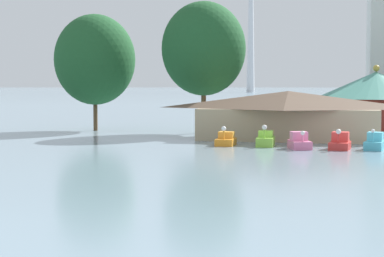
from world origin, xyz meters
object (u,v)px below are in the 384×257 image
(pedal_boat_pink, at_px, (299,142))
(pedal_boat_cyan, at_px, (375,143))
(pedal_boat_lime, at_px, (266,140))
(shoreline_tree_tall_left, at_px, (95,60))
(pedal_boat_red, at_px, (340,142))
(green_roof_pavilion, at_px, (376,98))
(pedal_boat_orange, at_px, (226,140))
(shoreline_tree_mid, at_px, (204,49))
(boathouse, at_px, (288,114))

(pedal_boat_pink, xyz_separation_m, pedal_boat_cyan, (5.66, 0.47, 0.01))
(pedal_boat_lime, xyz_separation_m, shoreline_tree_tall_left, (-19.85, 13.58, 7.12))
(pedal_boat_red, distance_m, green_roof_pavilion, 20.25)
(shoreline_tree_tall_left, bearing_deg, pedal_boat_pink, -33.84)
(pedal_boat_cyan, bearing_deg, pedal_boat_lime, -85.91)
(pedal_boat_red, bearing_deg, pedal_boat_orange, -91.56)
(green_roof_pavilion, distance_m, shoreline_tree_mid, 18.86)
(pedal_boat_lime, xyz_separation_m, pedal_boat_red, (5.87, -1.35, 0.01))
(pedal_boat_cyan, relative_size, shoreline_tree_mid, 0.19)
(pedal_boat_lime, height_order, pedal_boat_cyan, pedal_boat_lime)
(pedal_boat_orange, bearing_deg, pedal_boat_cyan, 84.17)
(pedal_boat_orange, relative_size, pedal_boat_red, 0.95)
(pedal_boat_lime, distance_m, pedal_boat_red, 6.03)
(shoreline_tree_mid, bearing_deg, pedal_boat_cyan, -40.56)
(green_roof_pavilion, bearing_deg, shoreline_tree_mid, -162.12)
(pedal_boat_red, bearing_deg, shoreline_tree_tall_left, -113.33)
(shoreline_tree_mid, bearing_deg, shoreline_tree_tall_left, 176.11)
(pedal_boat_lime, relative_size, pedal_boat_pink, 1.00)
(pedal_boat_orange, bearing_deg, shoreline_tree_mid, -160.88)
(pedal_boat_red, bearing_deg, boathouse, -143.52)
(boathouse, bearing_deg, shoreline_tree_mid, 146.18)
(pedal_boat_red, relative_size, pedal_boat_cyan, 1.06)
(pedal_boat_orange, height_order, green_roof_pavilion, green_roof_pavilion)
(pedal_boat_pink, height_order, green_roof_pavilion, green_roof_pavilion)
(pedal_boat_pink, distance_m, pedal_boat_cyan, 5.68)
(pedal_boat_cyan, height_order, shoreline_tree_tall_left, shoreline_tree_tall_left)
(pedal_boat_orange, relative_size, shoreline_tree_mid, 0.19)
(pedal_boat_lime, bearing_deg, boathouse, 167.88)
(pedal_boat_orange, xyz_separation_m, shoreline_tree_tall_left, (-16.59, 13.58, 7.19))
(pedal_boat_lime, distance_m, boathouse, 7.04)
(shoreline_tree_tall_left, distance_m, shoreline_tree_mid, 12.15)
(pedal_boat_lime, bearing_deg, green_roof_pavilion, 151.35)
(pedal_boat_lime, bearing_deg, pedal_boat_orange, -91.08)
(pedal_boat_lime, height_order, green_roof_pavilion, green_roof_pavilion)
(pedal_boat_cyan, bearing_deg, pedal_boat_red, -73.66)
(pedal_boat_pink, bearing_deg, pedal_boat_red, 77.99)
(pedal_boat_lime, relative_size, shoreline_tree_tall_left, 0.21)
(green_roof_pavilion, height_order, shoreline_tree_mid, shoreline_tree_mid)
(pedal_boat_orange, relative_size, pedal_boat_pink, 0.96)
(pedal_boat_pink, relative_size, pedal_boat_cyan, 1.06)
(boathouse, xyz_separation_m, shoreline_tree_mid, (-9.06, 6.07, 6.31))
(pedal_boat_cyan, xyz_separation_m, boathouse, (-7.18, 7.83, 1.78))
(pedal_boat_cyan, distance_m, shoreline_tree_tall_left, 32.69)
(pedal_boat_pink, bearing_deg, shoreline_tree_mid, -160.62)
(pedal_boat_pink, xyz_separation_m, pedal_boat_red, (3.07, 0.27, 0.01))
(boathouse, relative_size, green_roof_pavilion, 1.35)
(shoreline_tree_mid, bearing_deg, green_roof_pavilion, 17.88)
(pedal_boat_cyan, height_order, boathouse, boathouse)
(pedal_boat_lime, distance_m, green_roof_pavilion, 20.89)
(boathouse, height_order, shoreline_tree_mid, shoreline_tree_mid)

